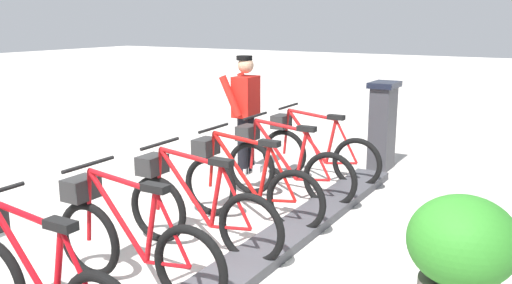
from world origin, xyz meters
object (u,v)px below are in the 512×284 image
object	(u,v)px
bike_docked_1	(283,166)
worker_near_rack	(245,110)
payment_kiosk	(382,124)
planter_bush	(461,256)
bike_docked_0	(314,151)
bike_docked_3	(195,208)
bike_docked_4	(129,240)
bike_docked_2	(245,184)

from	to	relation	value
bike_docked_1	worker_near_rack	world-z (taller)	worker_near_rack
payment_kiosk	planter_bush	bearing A→B (deg)	115.40
bike_docked_0	bike_docked_3	world-z (taller)	same
payment_kiosk	bike_docked_3	world-z (taller)	payment_kiosk
planter_bush	bike_docked_3	bearing A→B (deg)	-2.16
bike_docked_0	bike_docked_4	world-z (taller)	same
bike_docked_2	bike_docked_4	bearing A→B (deg)	90.00
bike_docked_3	worker_near_rack	distance (m)	2.76
payment_kiosk	bike_docked_4	size ratio (longest dim) A/B	0.74
payment_kiosk	bike_docked_1	distance (m)	2.05
bike_docked_1	planter_bush	size ratio (longest dim) A/B	1.77
worker_near_rack	planter_bush	size ratio (longest dim) A/B	1.71
bike_docked_0	bike_docked_3	size ratio (longest dim) A/B	1.00
bike_docked_4	planter_bush	distance (m)	2.51
bike_docked_0	worker_near_rack	bearing A→B (deg)	5.94
planter_bush	bike_docked_0	bearing A→B (deg)	-48.85
bike_docked_0	bike_docked_1	distance (m)	0.88
payment_kiosk	planter_bush	distance (m)	4.21
bike_docked_1	bike_docked_4	bearing A→B (deg)	90.00
worker_near_rack	planter_bush	world-z (taller)	worker_near_rack
payment_kiosk	bike_docked_0	world-z (taller)	payment_kiosk
bike_docked_1	planter_bush	world-z (taller)	bike_docked_1
bike_docked_2	bike_docked_4	distance (m)	1.75
worker_near_rack	payment_kiosk	bearing A→B (deg)	-143.27
worker_near_rack	bike_docked_1	bearing A→B (deg)	142.88
payment_kiosk	bike_docked_2	bearing A→B (deg)	78.59
bike_docked_2	planter_bush	xyz separation A→B (m)	(-2.38, 0.97, 0.11)
bike_docked_0	worker_near_rack	size ratio (longest dim) A/B	1.04
bike_docked_2	bike_docked_3	xyz separation A→B (m)	(0.00, 0.88, 0.00)
bike_docked_4	worker_near_rack	size ratio (longest dim) A/B	1.04
bike_docked_4	bike_docked_2	bearing A→B (deg)	-90.00
bike_docked_2	planter_bush	size ratio (longest dim) A/B	1.77
bike_docked_4	planter_bush	size ratio (longest dim) A/B	1.77
bike_docked_3	worker_near_rack	size ratio (longest dim) A/B	1.04
bike_docked_1	payment_kiosk	bearing A→B (deg)	-106.29
worker_near_rack	planter_bush	bearing A→B (deg)	142.41
payment_kiosk	bike_docked_2	world-z (taller)	payment_kiosk
bike_docked_1	bike_docked_3	world-z (taller)	same
bike_docked_2	worker_near_rack	world-z (taller)	worker_near_rack
payment_kiosk	worker_near_rack	distance (m)	2.00
bike_docked_1	bike_docked_0	bearing A→B (deg)	-90.00
bike_docked_1	bike_docked_2	distance (m)	0.88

